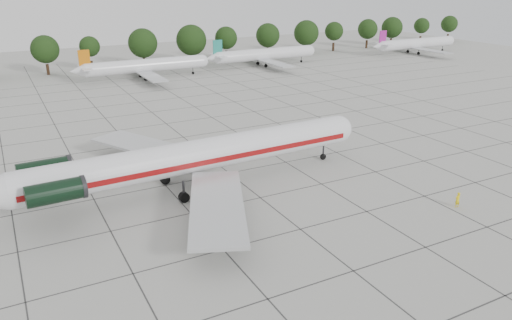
# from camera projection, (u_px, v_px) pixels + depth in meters

# --- Properties ---
(ground) EXTENTS (260.00, 260.00, 0.00)m
(ground) POSITION_uv_depth(u_px,v_px,m) (260.00, 198.00, 53.85)
(ground) COLOR #ABABA4
(ground) RESTS_ON ground
(apron_joints) EXTENTS (170.00, 170.00, 0.02)m
(apron_joints) POSITION_uv_depth(u_px,v_px,m) (207.00, 156.00, 66.26)
(apron_joints) COLOR #383838
(apron_joints) RESTS_ON ground
(main_airliner) EXTENTS (46.24, 36.30, 10.83)m
(main_airliner) POSITION_uv_depth(u_px,v_px,m) (178.00, 159.00, 54.16)
(main_airliner) COLOR silver
(main_airliner) RESTS_ON ground
(ground_crew) EXTENTS (0.63, 0.44, 1.67)m
(ground_crew) POSITION_uv_depth(u_px,v_px,m) (458.00, 200.00, 51.40)
(ground_crew) COLOR yellow
(ground_crew) RESTS_ON ground
(bg_airliner_c) EXTENTS (28.24, 27.20, 7.40)m
(bg_airliner_c) POSITION_uv_depth(u_px,v_px,m) (146.00, 66.00, 113.66)
(bg_airliner_c) COLOR silver
(bg_airliner_c) RESTS_ON ground
(bg_airliner_d) EXTENTS (28.24, 27.20, 7.40)m
(bg_airliner_d) POSITION_uv_depth(u_px,v_px,m) (265.00, 55.00, 129.53)
(bg_airliner_d) COLOR silver
(bg_airliner_d) RESTS_ON ground
(bg_airliner_e) EXTENTS (28.24, 27.20, 7.40)m
(bg_airliner_e) POSITION_uv_depth(u_px,v_px,m) (416.00, 44.00, 149.45)
(bg_airliner_e) COLOR silver
(bg_airliner_e) RESTS_ON ground
(tree_line) EXTENTS (249.86, 8.44, 10.22)m
(tree_line) POSITION_uv_depth(u_px,v_px,m) (45.00, 49.00, 116.98)
(tree_line) COLOR #332114
(tree_line) RESTS_ON ground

